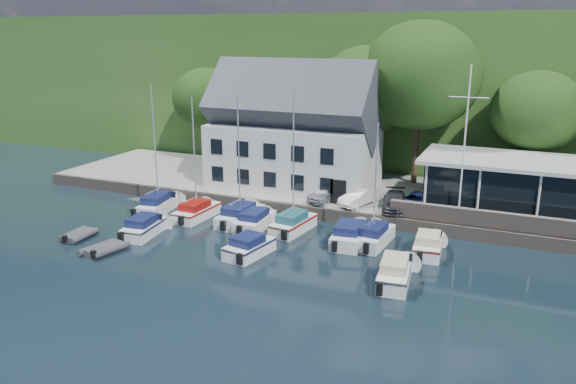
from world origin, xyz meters
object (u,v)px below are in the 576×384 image
Objects in this scene: boat_r1_7 at (428,243)px; boat_r2_2 at (249,245)px; boat_r2_0 at (145,225)px; car_white at (359,197)px; boat_r1_6 at (376,179)px; car_dgrey at (395,201)px; dinghy_1 at (104,248)px; harbor_building at (294,137)px; boat_r2_4 at (395,269)px; boat_r1_2 at (239,164)px; boat_r1_3 at (255,219)px; boat_r1_5 at (350,232)px; boat_r1_4 at (293,170)px; car_silver at (325,193)px; car_blue at (416,201)px; boat_r1_1 at (195,164)px; boat_r1_0 at (155,155)px; dinghy_0 at (79,234)px; flagpole at (464,145)px; club_pavilion at (510,185)px.

boat_r1_7 is 1.04× the size of boat_r2_2.
boat_r2_0 is at bearing -173.50° from boat_r2_2.
boat_r1_6 is (2.67, -5.49, 3.02)m from car_white.
boat_r1_7 is at bearing -68.20° from car_dgrey.
boat_r1_6 is at bearing 41.11° from dinghy_1.
boat_r1_6 is (9.72, -8.96, -0.67)m from harbor_building.
boat_r2_2 is 0.79× the size of boat_r2_4.
boat_r1_2 is at bearing -96.07° from harbor_building.
boat_r2_4 is (13.43, -5.83, -3.86)m from boat_r1_2.
boat_r1_2 reaches higher than boat_r2_4.
car_dgrey is 12.84m from boat_r2_2.
boat_r1_3 is 0.93× the size of boat_r1_5.
boat_r1_2 is 4.54m from boat_r1_4.
boat_r1_2 is 1.43× the size of boat_r1_5.
car_silver is 7.27m from car_blue.
boat_r1_2 is at bearing 172.63° from boat_r1_7.
car_white is 0.91× the size of car_dgrey.
harbor_building is 10.10m from boat_r1_1.
boat_r1_2 is at bearing 37.23° from boat_r2_0.
boat_r1_4 is (-3.44, -5.31, 3.02)m from car_white.
boat_r1_7 is at bearing -2.42° from boat_r1_3.
car_blue is at bearing 7.45° from boat_r1_0.
boat_r1_6 is 1.77× the size of boat_r2_2.
boat_r1_0 reaches higher than dinghy_1.
boat_r1_0 is at bearing -175.09° from car_dgrey.
car_blue is 1.44× the size of dinghy_0.
boat_r1_0 is at bearing -179.18° from boat_r1_2.
boat_r1_1 is at bearing -174.50° from boat_r1_2.
harbor_building is 3.29× the size of car_dgrey.
car_dgrey is at bearing 65.67° from boat_r2_2.
harbor_building is at bearing 164.72° from flagpole.
car_silver is 11.67m from flagpole.
boat_r1_0 reaches higher than car_blue.
boat_r1_4 is at bearing 26.47° from dinghy_0.
car_silver is 2.86m from car_white.
boat_r1_7 is at bearing -4.73° from boat_r1_5.
club_pavilion is at bearing 23.25° from boat_r1_1.
car_dgrey is 6.19m from boat_r1_6.
boat_r2_2 reaches higher than dinghy_1.
car_silver is 0.70× the size of boat_r1_7.
car_dgrey is at bearing 46.86° from boat_r1_4.
boat_r1_7 is 2.01× the size of dinghy_0.
boat_r2_0 is at bearing 30.54° from dinghy_0.
boat_r1_5 is 2.19× the size of dinghy_1.
boat_r2_2 is (2.75, -14.17, -4.62)m from harbor_building.
harbor_building is 18.15m from club_pavilion.
flagpole is at bearing 24.00° from dinghy_0.
boat_r1_6 reaches higher than car_dgrey.
flagpole is (14.78, -4.04, 1.20)m from harbor_building.
dinghy_0 is at bearing -148.80° from boat_r1_3.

